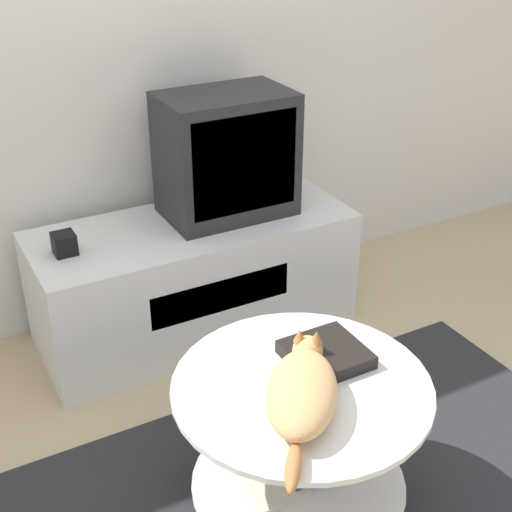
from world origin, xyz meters
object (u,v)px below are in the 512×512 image
(tv, at_px, (226,155))
(speaker, at_px, (64,244))
(cat, at_px, (302,390))
(dvd_box, at_px, (326,354))

(tv, height_order, speaker, tv)
(tv, xyz_separation_m, cat, (-0.38, -1.22, -0.20))
(dvd_box, distance_m, cat, 0.23)
(tv, relative_size, dvd_box, 2.38)
(dvd_box, bearing_deg, tv, 78.85)
(tv, distance_m, dvd_box, 1.12)
(tv, bearing_deg, speaker, -176.61)
(tv, bearing_deg, cat, -107.49)
(cat, bearing_deg, tv, 19.00)
(dvd_box, height_order, cat, cat)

